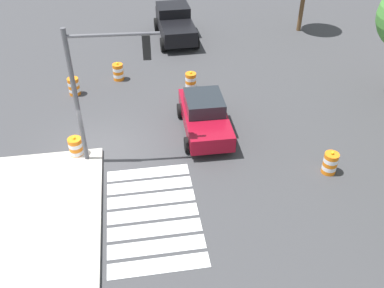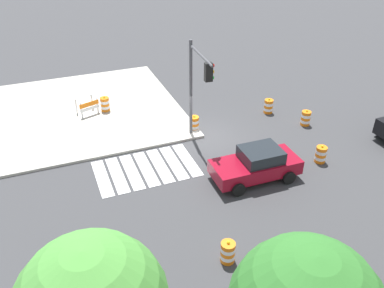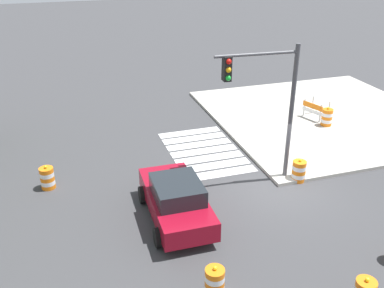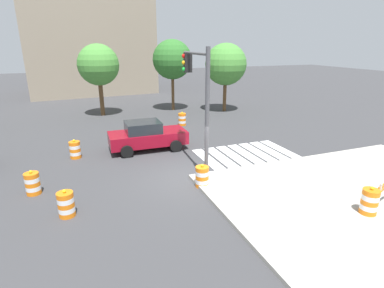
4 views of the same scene
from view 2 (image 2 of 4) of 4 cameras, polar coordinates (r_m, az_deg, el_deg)
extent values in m
plane|color=#38383A|center=(23.42, 1.74, 0.89)|extent=(120.00, 120.00, 0.00)
cube|color=#ADA89E|center=(27.28, -15.06, 4.63)|extent=(12.00, 12.00, 0.15)
cube|color=silver|center=(21.45, -0.69, -2.23)|extent=(0.60, 3.20, 0.02)
cube|color=silver|center=(21.24, -2.58, -2.64)|extent=(0.60, 3.20, 0.02)
cube|color=silver|center=(21.06, -4.51, -3.06)|extent=(0.60, 3.20, 0.02)
cube|color=silver|center=(20.90, -6.47, -3.47)|extent=(0.60, 3.20, 0.02)
cube|color=silver|center=(20.77, -8.47, -3.89)|extent=(0.60, 3.20, 0.02)
cube|color=silver|center=(20.66, -10.48, -4.31)|extent=(0.60, 3.20, 0.02)
cube|color=silver|center=(20.58, -12.52, -4.73)|extent=(0.60, 3.20, 0.02)
cube|color=maroon|center=(19.98, 8.89, -3.18)|extent=(4.33, 1.92, 0.70)
cube|color=#1E2328|center=(19.73, 9.68, -1.47)|extent=(1.93, 1.63, 0.60)
cylinder|color=black|center=(18.97, 6.55, -6.41)|extent=(0.66, 0.25, 0.66)
cylinder|color=black|center=(20.33, 4.20, -3.35)|extent=(0.66, 0.25, 0.66)
cylinder|color=black|center=(20.15, 13.47, -4.62)|extent=(0.66, 0.25, 0.66)
cylinder|color=black|center=(21.44, 10.80, -1.85)|extent=(0.66, 0.25, 0.66)
cylinder|color=black|center=(25.82, 25.16, 1.83)|extent=(0.85, 0.32, 0.84)
cylinder|color=orange|center=(26.63, 10.64, 4.55)|extent=(0.56, 0.56, 0.18)
cylinder|color=white|center=(26.55, 10.68, 4.90)|extent=(0.56, 0.56, 0.18)
cylinder|color=orange|center=(26.47, 10.72, 5.25)|extent=(0.56, 0.56, 0.18)
cylinder|color=white|center=(26.39, 10.75, 5.60)|extent=(0.56, 0.56, 0.18)
cylinder|color=orange|center=(26.32, 10.79, 5.95)|extent=(0.56, 0.56, 0.18)
sphere|color=yellow|center=(26.26, 10.82, 6.24)|extent=(0.12, 0.12, 0.12)
cylinder|color=orange|center=(25.67, 15.61, 2.81)|extent=(0.56, 0.56, 0.18)
cylinder|color=white|center=(25.59, 15.67, 3.17)|extent=(0.56, 0.56, 0.18)
cylinder|color=orange|center=(25.51, 15.72, 3.52)|extent=(0.56, 0.56, 0.18)
cylinder|color=white|center=(25.43, 15.78, 3.88)|extent=(0.56, 0.56, 0.18)
cylinder|color=orange|center=(25.35, 15.84, 4.24)|extent=(0.56, 0.56, 0.18)
sphere|color=yellow|center=(25.28, 15.89, 4.54)|extent=(0.12, 0.12, 0.12)
cylinder|color=orange|center=(22.30, 17.54, -2.19)|extent=(0.56, 0.56, 0.18)
cylinder|color=white|center=(22.21, 17.61, -1.80)|extent=(0.56, 0.56, 0.18)
cylinder|color=orange|center=(22.11, 17.69, -1.41)|extent=(0.56, 0.56, 0.18)
cylinder|color=white|center=(22.02, 17.76, -1.02)|extent=(0.56, 0.56, 0.18)
cylinder|color=orange|center=(21.93, 17.83, -0.62)|extent=(0.56, 0.56, 0.18)
sphere|color=yellow|center=(21.85, 17.90, -0.29)|extent=(0.12, 0.12, 0.12)
cylinder|color=orange|center=(24.12, 0.30, 2.13)|extent=(0.56, 0.56, 0.18)
cylinder|color=white|center=(24.03, 0.30, 2.50)|extent=(0.56, 0.56, 0.18)
cylinder|color=orange|center=(23.94, 0.30, 2.88)|extent=(0.56, 0.56, 0.18)
cylinder|color=white|center=(23.86, 0.30, 3.26)|extent=(0.56, 0.56, 0.18)
cylinder|color=orange|center=(23.77, 0.31, 3.64)|extent=(0.56, 0.56, 0.18)
sphere|color=yellow|center=(23.70, 0.31, 3.96)|extent=(0.12, 0.12, 0.12)
cylinder|color=orange|center=(16.14, 5.00, -15.81)|extent=(0.56, 0.56, 0.18)
cylinder|color=white|center=(16.00, 5.03, -15.38)|extent=(0.56, 0.56, 0.18)
cylinder|color=orange|center=(15.87, 5.06, -14.93)|extent=(0.56, 0.56, 0.18)
cylinder|color=white|center=(15.74, 5.09, -14.48)|extent=(0.56, 0.56, 0.18)
cylinder|color=orange|center=(15.62, 5.12, -14.02)|extent=(0.56, 0.56, 0.18)
sphere|color=yellow|center=(15.51, 5.15, -13.63)|extent=(0.12, 0.12, 0.12)
cylinder|color=orange|center=(26.69, -12.07, 4.81)|extent=(0.56, 0.56, 0.18)
cylinder|color=white|center=(26.61, -12.11, 5.16)|extent=(0.56, 0.56, 0.18)
cylinder|color=orange|center=(26.53, -12.16, 5.51)|extent=(0.56, 0.56, 0.18)
cylinder|color=white|center=(26.46, -12.20, 5.86)|extent=(0.56, 0.56, 0.18)
cylinder|color=orange|center=(26.38, -12.24, 6.21)|extent=(0.56, 0.56, 0.18)
sphere|color=yellow|center=(26.32, -12.28, 6.50)|extent=(0.12, 0.12, 0.12)
cube|color=silver|center=(26.39, -13.19, 5.34)|extent=(0.09, 0.09, 1.00)
cube|color=silver|center=(26.96, -13.91, 5.83)|extent=(0.09, 0.09, 1.00)
cube|color=silver|center=(25.98, -15.31, 4.61)|extent=(0.09, 0.09, 1.00)
cube|color=silver|center=(26.56, -15.99, 5.11)|extent=(0.09, 0.09, 1.00)
cube|color=orange|center=(26.05, -14.29, 5.46)|extent=(1.24, 0.46, 0.28)
cube|color=white|center=(26.18, -14.21, 4.87)|extent=(1.24, 0.46, 0.20)
cylinder|color=#4C4C51|center=(22.39, -0.17, 7.74)|extent=(0.18, 0.18, 5.50)
cylinder|color=#4C4C51|center=(20.08, 1.25, 12.39)|extent=(0.32, 3.20, 0.12)
cube|color=black|center=(19.24, 2.34, 10.08)|extent=(0.38, 0.30, 0.90)
sphere|color=red|center=(19.20, 2.90, 10.97)|extent=(0.20, 0.20, 0.20)
sphere|color=#F2A514|center=(19.31, 2.87, 10.14)|extent=(0.20, 0.20, 0.20)
sphere|color=green|center=(19.42, 2.85, 9.32)|extent=(0.20, 0.20, 0.20)
camera|label=1|loc=(18.24, -45.97, 19.67)|focal=39.68mm
camera|label=3|loc=(23.97, 44.14, 16.67)|focal=40.62mm
camera|label=4|loc=(33.23, 0.85, 20.80)|focal=28.43mm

